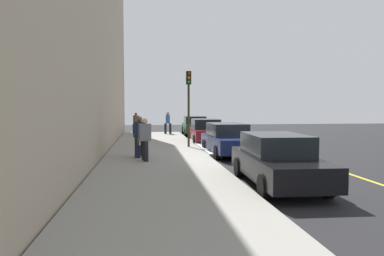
{
  "coord_description": "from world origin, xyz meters",
  "views": [
    {
      "loc": [
        16.47,
        -3.76,
        2.36
      ],
      "look_at": [
        -1.4,
        -1.51,
        1.25
      ],
      "focal_mm": 34.03,
      "sensor_mm": 36.0,
      "label": 1
    }
  ],
  "objects_px": {
    "parked_car_green": "(195,126)",
    "traffic_light_pole": "(189,95)",
    "parked_car_maroon": "(206,131)",
    "pedestrian_blue_coat": "(168,122)",
    "rolling_suitcase": "(138,151)",
    "pedestrian_grey_coat": "(145,138)",
    "pedestrian_brown_coat": "(136,123)",
    "pedestrian_navy_coat": "(140,135)",
    "parked_car_black": "(277,160)",
    "parked_car_navy": "(228,139)"
  },
  "relations": [
    {
      "from": "parked_car_navy",
      "to": "rolling_suitcase",
      "type": "height_order",
      "value": "parked_car_navy"
    },
    {
      "from": "parked_car_green",
      "to": "pedestrian_navy_coat",
      "type": "height_order",
      "value": "pedestrian_navy_coat"
    },
    {
      "from": "parked_car_navy",
      "to": "pedestrian_blue_coat",
      "type": "relative_size",
      "value": 2.64
    },
    {
      "from": "rolling_suitcase",
      "to": "pedestrian_blue_coat",
      "type": "bearing_deg",
      "value": 171.04
    },
    {
      "from": "parked_car_navy",
      "to": "rolling_suitcase",
      "type": "xyz_separation_m",
      "value": [
        1.43,
        -4.22,
        -0.35
      ]
    },
    {
      "from": "parked_car_navy",
      "to": "pedestrian_navy_coat",
      "type": "xyz_separation_m",
      "value": [
        1.07,
        -4.14,
        0.32
      ]
    },
    {
      "from": "pedestrian_brown_coat",
      "to": "pedestrian_grey_coat",
      "type": "height_order",
      "value": "pedestrian_grey_coat"
    },
    {
      "from": "parked_car_black",
      "to": "traffic_light_pole",
      "type": "height_order",
      "value": "traffic_light_pole"
    },
    {
      "from": "parked_car_black",
      "to": "pedestrian_grey_coat",
      "type": "height_order",
      "value": "pedestrian_grey_coat"
    },
    {
      "from": "parked_car_maroon",
      "to": "traffic_light_pole",
      "type": "distance_m",
      "value": 4.13
    },
    {
      "from": "parked_car_navy",
      "to": "parked_car_black",
      "type": "bearing_deg",
      "value": -0.19
    },
    {
      "from": "pedestrian_navy_coat",
      "to": "pedestrian_grey_coat",
      "type": "height_order",
      "value": "pedestrian_navy_coat"
    },
    {
      "from": "pedestrian_blue_coat",
      "to": "pedestrian_grey_coat",
      "type": "height_order",
      "value": "pedestrian_blue_coat"
    },
    {
      "from": "parked_car_green",
      "to": "rolling_suitcase",
      "type": "height_order",
      "value": "parked_car_green"
    },
    {
      "from": "traffic_light_pole",
      "to": "pedestrian_blue_coat",
      "type": "bearing_deg",
      "value": -176.35
    },
    {
      "from": "parked_car_green",
      "to": "pedestrian_navy_coat",
      "type": "distance_m",
      "value": 13.55
    },
    {
      "from": "parked_car_maroon",
      "to": "pedestrian_brown_coat",
      "type": "height_order",
      "value": "pedestrian_brown_coat"
    },
    {
      "from": "pedestrian_brown_coat",
      "to": "pedestrian_blue_coat",
      "type": "xyz_separation_m",
      "value": [
        0.07,
        2.48,
        0.03
      ]
    },
    {
      "from": "parked_car_maroon",
      "to": "rolling_suitcase",
      "type": "distance_m",
      "value": 8.17
    },
    {
      "from": "traffic_light_pole",
      "to": "parked_car_navy",
      "type": "bearing_deg",
      "value": 33.39
    },
    {
      "from": "parked_car_green",
      "to": "pedestrian_blue_coat",
      "type": "xyz_separation_m",
      "value": [
        0.28,
        -2.18,
        0.31
      ]
    },
    {
      "from": "parked_car_green",
      "to": "rolling_suitcase",
      "type": "distance_m",
      "value": 13.92
    },
    {
      "from": "pedestrian_grey_coat",
      "to": "parked_car_green",
      "type": "bearing_deg",
      "value": 164.57
    },
    {
      "from": "parked_car_maroon",
      "to": "rolling_suitcase",
      "type": "height_order",
      "value": "parked_car_maroon"
    },
    {
      "from": "pedestrian_blue_coat",
      "to": "traffic_light_pole",
      "type": "height_order",
      "value": "traffic_light_pole"
    },
    {
      "from": "parked_car_navy",
      "to": "pedestrian_navy_coat",
      "type": "relative_size",
      "value": 2.61
    },
    {
      "from": "pedestrian_navy_coat",
      "to": "pedestrian_grey_coat",
      "type": "bearing_deg",
      "value": 9.83
    },
    {
      "from": "parked_car_maroon",
      "to": "pedestrian_navy_coat",
      "type": "xyz_separation_m",
      "value": [
        6.7,
        -4.01,
        0.32
      ]
    },
    {
      "from": "pedestrian_brown_coat",
      "to": "pedestrian_navy_coat",
      "type": "relative_size",
      "value": 0.95
    },
    {
      "from": "parked_car_green",
      "to": "traffic_light_pole",
      "type": "xyz_separation_m",
      "value": [
        9.41,
        -1.6,
        2.14
      ]
    },
    {
      "from": "parked_car_black",
      "to": "pedestrian_navy_coat",
      "type": "bearing_deg",
      "value": -143.75
    },
    {
      "from": "pedestrian_navy_coat",
      "to": "traffic_light_pole",
      "type": "relative_size",
      "value": 0.43
    },
    {
      "from": "pedestrian_grey_coat",
      "to": "rolling_suitcase",
      "type": "relative_size",
      "value": 1.95
    },
    {
      "from": "pedestrian_grey_coat",
      "to": "rolling_suitcase",
      "type": "bearing_deg",
      "value": -162.12
    },
    {
      "from": "pedestrian_brown_coat",
      "to": "traffic_light_pole",
      "type": "bearing_deg",
      "value": 18.4
    },
    {
      "from": "pedestrian_brown_coat",
      "to": "parked_car_navy",
      "type": "bearing_deg",
      "value": 21.84
    },
    {
      "from": "parked_car_green",
      "to": "pedestrian_grey_coat",
      "type": "distance_m",
      "value": 14.73
    },
    {
      "from": "parked_car_black",
      "to": "rolling_suitcase",
      "type": "bearing_deg",
      "value": -141.39
    },
    {
      "from": "parked_car_black",
      "to": "pedestrian_blue_coat",
      "type": "relative_size",
      "value": 2.77
    },
    {
      "from": "pedestrian_brown_coat",
      "to": "rolling_suitcase",
      "type": "height_order",
      "value": "pedestrian_brown_coat"
    },
    {
      "from": "pedestrian_brown_coat",
      "to": "pedestrian_navy_coat",
      "type": "height_order",
      "value": "pedestrian_navy_coat"
    },
    {
      "from": "pedestrian_blue_coat",
      "to": "traffic_light_pole",
      "type": "bearing_deg",
      "value": 3.65
    },
    {
      "from": "pedestrian_brown_coat",
      "to": "pedestrian_blue_coat",
      "type": "relative_size",
      "value": 0.97
    },
    {
      "from": "traffic_light_pole",
      "to": "rolling_suitcase",
      "type": "distance_m",
      "value": 5.29
    },
    {
      "from": "parked_car_maroon",
      "to": "pedestrian_blue_coat",
      "type": "distance_m",
      "value": 6.26
    },
    {
      "from": "pedestrian_blue_coat",
      "to": "pedestrian_brown_coat",
      "type": "bearing_deg",
      "value": -91.67
    },
    {
      "from": "parked_car_navy",
      "to": "pedestrian_brown_coat",
      "type": "bearing_deg",
      "value": -158.16
    },
    {
      "from": "traffic_light_pole",
      "to": "pedestrian_navy_coat",
      "type": "bearing_deg",
      "value": -36.14
    },
    {
      "from": "parked_car_navy",
      "to": "traffic_light_pole",
      "type": "distance_m",
      "value": 3.61
    },
    {
      "from": "pedestrian_blue_coat",
      "to": "pedestrian_grey_coat",
      "type": "distance_m",
      "value": 14.03
    }
  ]
}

